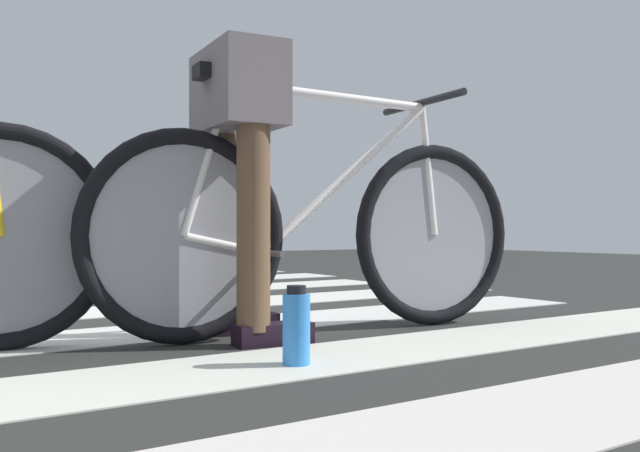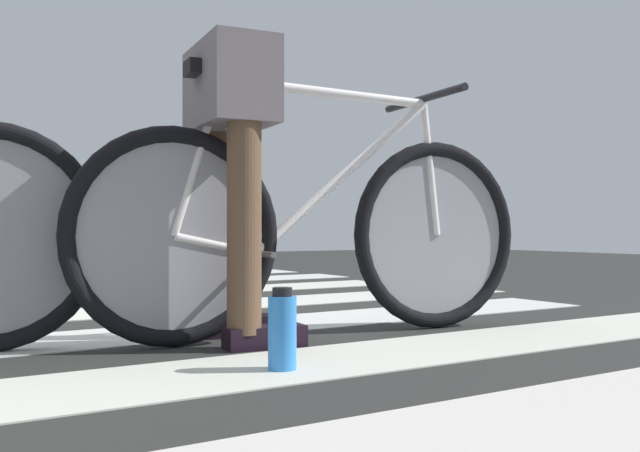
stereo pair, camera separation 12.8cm
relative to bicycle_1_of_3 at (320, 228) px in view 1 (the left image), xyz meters
The scene contains 5 objects.
ground 1.42m from the bicycle_1_of_3, 127.91° to the left, with size 18.00×14.00×0.02m.
crosswalk_markings 1.45m from the bicycle_1_of_3, 127.52° to the left, with size 5.47×4.99×0.00m.
bicycle_1_of_3 is the anchor object (origin of this frame).
cyclist_1_of_3 0.41m from the bicycle_1_of_3, behind, with size 0.35×0.43×1.00m.
water_bottle 0.66m from the bicycle_1_of_3, 130.16° to the right, with size 0.08×0.08×0.22m.
Camera 1 is at (-0.59, -3.20, 0.40)m, focal length 39.46 mm.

